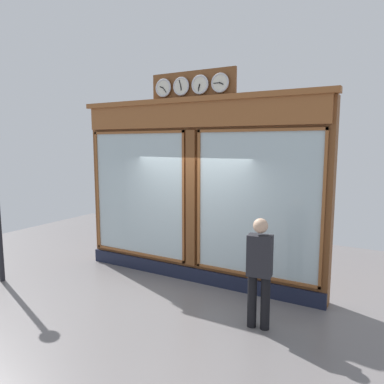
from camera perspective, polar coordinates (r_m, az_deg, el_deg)
name	(u,v)px	position (r m, az deg, el deg)	size (l,w,h in m)	color
ground_plane	(91,348)	(5.53, -15.75, -22.68)	(14.00, 14.00, 0.00)	slate
shop_facade	(195,190)	(7.19, 0.50, 0.27)	(5.32, 0.42, 4.13)	brown
pedestrian	(259,269)	(5.54, 10.64, -11.84)	(0.38, 0.26, 1.69)	black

